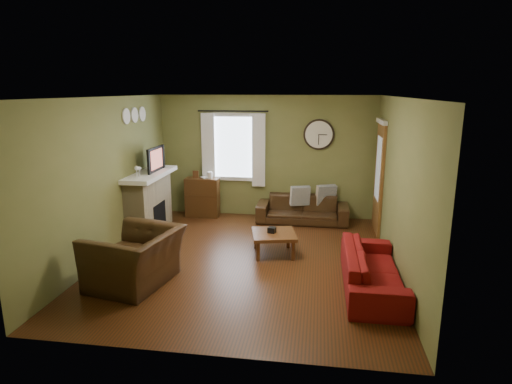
# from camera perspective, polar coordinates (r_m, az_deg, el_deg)

# --- Properties ---
(floor) EXTENTS (4.60, 5.20, 0.00)m
(floor) POSITION_cam_1_polar(r_m,az_deg,el_deg) (7.07, -1.29, -9.04)
(floor) COLOR #43220F
(floor) RESTS_ON ground
(ceiling) EXTENTS (4.60, 5.20, 0.00)m
(ceiling) POSITION_cam_1_polar(r_m,az_deg,el_deg) (6.53, -1.42, 12.54)
(ceiling) COLOR white
(ceiling) RESTS_ON ground
(wall_left) EXTENTS (0.00, 5.20, 2.60)m
(wall_left) POSITION_cam_1_polar(r_m,az_deg,el_deg) (7.42, -19.16, 1.80)
(wall_left) COLOR olive
(wall_left) RESTS_ON ground
(wall_right) EXTENTS (0.00, 5.20, 2.60)m
(wall_right) POSITION_cam_1_polar(r_m,az_deg,el_deg) (6.69, 18.45, 0.65)
(wall_right) COLOR olive
(wall_right) RESTS_ON ground
(wall_back) EXTENTS (4.60, 0.00, 2.60)m
(wall_back) POSITION_cam_1_polar(r_m,az_deg,el_deg) (9.21, 1.39, 4.70)
(wall_back) COLOR olive
(wall_back) RESTS_ON ground
(wall_front) EXTENTS (4.60, 0.00, 2.60)m
(wall_front) POSITION_cam_1_polar(r_m,az_deg,el_deg) (4.23, -7.34, -6.07)
(wall_front) COLOR olive
(wall_front) RESTS_ON ground
(fireplace) EXTENTS (0.40, 1.40, 1.10)m
(fireplace) POSITION_cam_1_polar(r_m,az_deg,el_deg) (8.51, -14.06, -1.60)
(fireplace) COLOR tan
(fireplace) RESTS_ON floor
(firebox) EXTENTS (0.04, 0.60, 0.55)m
(firebox) POSITION_cam_1_polar(r_m,az_deg,el_deg) (8.51, -12.77, -3.28)
(firebox) COLOR black
(firebox) RESTS_ON fireplace
(mantel) EXTENTS (0.58, 1.60, 0.08)m
(mantel) POSITION_cam_1_polar(r_m,az_deg,el_deg) (8.37, -14.10, 2.29)
(mantel) COLOR white
(mantel) RESTS_ON fireplace
(tv) EXTENTS (0.08, 0.60, 0.35)m
(tv) POSITION_cam_1_polar(r_m,az_deg,el_deg) (8.46, -13.67, 3.91)
(tv) COLOR black
(tv) RESTS_ON mantel
(tv_screen) EXTENTS (0.02, 0.62, 0.36)m
(tv_screen) POSITION_cam_1_polar(r_m,az_deg,el_deg) (8.42, -13.18, 4.28)
(tv_screen) COLOR #994C3F
(tv_screen) RESTS_ON mantel
(medallion_left) EXTENTS (0.28, 0.28, 0.03)m
(medallion_left) POSITION_cam_1_polar(r_m,az_deg,el_deg) (8.00, -16.92, 9.65)
(medallion_left) COLOR white
(medallion_left) RESTS_ON wall_left
(medallion_mid) EXTENTS (0.28, 0.28, 0.03)m
(medallion_mid) POSITION_cam_1_polar(r_m,az_deg,el_deg) (8.32, -15.89, 9.84)
(medallion_mid) COLOR white
(medallion_mid) RESTS_ON wall_left
(medallion_right) EXTENTS (0.28, 0.28, 0.03)m
(medallion_right) POSITION_cam_1_polar(r_m,az_deg,el_deg) (8.64, -14.94, 10.02)
(medallion_right) COLOR white
(medallion_right) RESTS_ON wall_left
(window_pane) EXTENTS (1.00, 0.02, 1.30)m
(window_pane) POSITION_cam_1_polar(r_m,az_deg,el_deg) (9.27, -2.94, 6.00)
(window_pane) COLOR silver
(window_pane) RESTS_ON wall_back
(curtain_rod) EXTENTS (0.03, 0.03, 1.50)m
(curtain_rod) POSITION_cam_1_polar(r_m,az_deg,el_deg) (9.11, -3.12, 10.73)
(curtain_rod) COLOR black
(curtain_rod) RESTS_ON wall_back
(curtain_left) EXTENTS (0.28, 0.04, 1.55)m
(curtain_left) POSITION_cam_1_polar(r_m,az_deg,el_deg) (9.31, -6.39, 5.65)
(curtain_left) COLOR white
(curtain_left) RESTS_ON wall_back
(curtain_right) EXTENTS (0.28, 0.04, 1.55)m
(curtain_right) POSITION_cam_1_polar(r_m,az_deg,el_deg) (9.09, 0.36, 5.55)
(curtain_right) COLOR white
(curtain_right) RESTS_ON wall_back
(wall_clock) EXTENTS (0.64, 0.06, 0.64)m
(wall_clock) POSITION_cam_1_polar(r_m,az_deg,el_deg) (9.03, 8.38, 7.59)
(wall_clock) COLOR white
(wall_clock) RESTS_ON wall_back
(door) EXTENTS (0.05, 0.90, 2.10)m
(door) POSITION_cam_1_polar(r_m,az_deg,el_deg) (8.53, 16.07, 1.75)
(door) COLOR brown
(door) RESTS_ON floor
(bookshelf) EXTENTS (0.72, 0.31, 0.85)m
(bookshelf) POSITION_cam_1_polar(r_m,az_deg,el_deg) (9.36, -7.15, -0.72)
(bookshelf) COLOR #402610
(bookshelf) RESTS_ON floor
(book) EXTENTS (0.26, 0.27, 0.02)m
(book) POSITION_cam_1_polar(r_m,az_deg,el_deg) (9.22, -7.24, 2.47)
(book) COLOR #522E16
(book) RESTS_ON bookshelf
(sofa_brown) EXTENTS (1.88, 0.74, 0.55)m
(sofa_brown) POSITION_cam_1_polar(r_m,az_deg,el_deg) (8.99, 6.19, -2.29)
(sofa_brown) COLOR #311F10
(sofa_brown) RESTS_ON floor
(pillow_left) EXTENTS (0.42, 0.24, 0.40)m
(pillow_left) POSITION_cam_1_polar(r_m,az_deg,el_deg) (8.96, 5.90, -0.50)
(pillow_left) COLOR gray
(pillow_left) RESTS_ON sofa_brown
(pillow_right) EXTENTS (0.44, 0.29, 0.42)m
(pillow_right) POSITION_cam_1_polar(r_m,az_deg,el_deg) (9.11, 9.30, -0.38)
(pillow_right) COLOR gray
(pillow_right) RESTS_ON sofa_brown
(sofa_red) EXTENTS (0.76, 1.94, 0.57)m
(sofa_red) POSITION_cam_1_polar(r_m,az_deg,el_deg) (6.23, 15.24, -9.92)
(sofa_red) COLOR maroon
(sofa_red) RESTS_ON floor
(armchair) EXTENTS (1.27, 1.39, 0.78)m
(armchair) POSITION_cam_1_polar(r_m,az_deg,el_deg) (6.34, -15.81, -8.46)
(armchair) COLOR #311F10
(armchair) RESTS_ON floor
(coffee_table) EXTENTS (0.84, 0.84, 0.38)m
(coffee_table) POSITION_cam_1_polar(r_m,az_deg,el_deg) (7.25, 2.37, -6.86)
(coffee_table) COLOR #522E16
(coffee_table) RESTS_ON floor
(tissue_box) EXTENTS (0.15, 0.15, 0.09)m
(tissue_box) POSITION_cam_1_polar(r_m,az_deg,el_deg) (7.18, 2.13, -5.27)
(tissue_box) COLOR black
(tissue_box) RESTS_ON coffee_table
(wine_glass_a) EXTENTS (0.08, 0.08, 0.22)m
(wine_glass_a) POSITION_cam_1_polar(r_m,az_deg,el_deg) (7.82, -15.61, 2.53)
(wine_glass_a) COLOR white
(wine_glass_a) RESTS_ON mantel
(wine_glass_b) EXTENTS (0.07, 0.07, 0.19)m
(wine_glass_b) POSITION_cam_1_polar(r_m,az_deg,el_deg) (7.92, -15.29, 2.59)
(wine_glass_b) COLOR white
(wine_glass_b) RESTS_ON mantel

